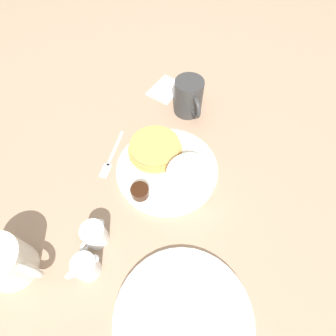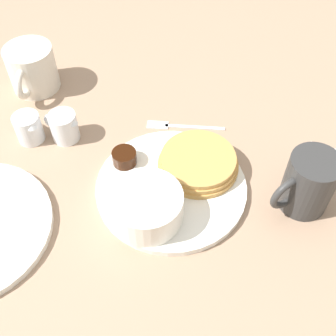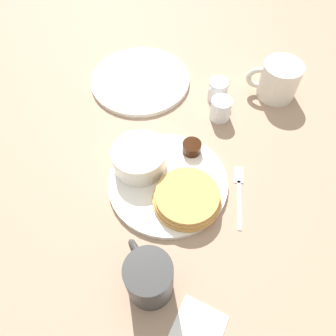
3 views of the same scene
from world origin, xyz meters
name	(u,v)px [view 3 (image 3 of 3)]	position (x,y,z in m)	size (l,w,h in m)	color
ground_plane	(168,184)	(0.00, 0.00, 0.00)	(4.00, 4.00, 0.00)	#9E7F66
plate	(168,182)	(0.00, 0.00, 0.01)	(0.25, 0.25, 0.01)	white
pancake_stack	(187,198)	(-0.01, -0.06, 0.03)	(0.14, 0.14, 0.03)	tan
bowl	(139,158)	(-0.01, 0.07, 0.04)	(0.11, 0.11, 0.05)	white
syrup_cup	(192,147)	(0.09, 0.01, 0.02)	(0.04, 0.04, 0.02)	black
butter_ramekin	(137,153)	(0.01, 0.09, 0.03)	(0.05, 0.05, 0.04)	white
coffee_mug	(149,278)	(-0.18, -0.10, 0.05)	(0.08, 0.11, 0.10)	#333333
creamer_pitcher_near	(221,109)	(0.23, 0.02, 0.03)	(0.07, 0.05, 0.06)	white
creamer_pitcher_far	(218,90)	(0.28, 0.06, 0.03)	(0.07, 0.05, 0.06)	white
fork	(239,189)	(0.08, -0.13, 0.00)	(0.13, 0.09, 0.00)	silver
second_mug	(278,80)	(0.38, -0.05, 0.05)	(0.09, 0.12, 0.09)	silver
far_plate	(140,80)	(0.21, 0.25, 0.01)	(0.26, 0.26, 0.01)	white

